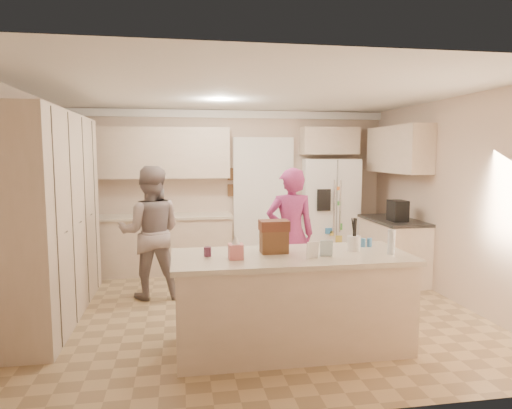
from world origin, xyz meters
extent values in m
cube|color=tan|center=(0.00, 0.00, -0.01)|extent=(5.20, 4.60, 0.02)
cube|color=white|center=(0.00, 0.00, 2.61)|extent=(5.20, 4.60, 0.02)
cube|color=beige|center=(0.00, 2.31, 1.30)|extent=(5.20, 0.02, 2.60)
cube|color=beige|center=(0.00, -2.31, 1.30)|extent=(5.20, 0.02, 2.60)
cube|color=beige|center=(-2.61, 0.00, 1.30)|extent=(0.02, 4.60, 2.60)
cube|color=beige|center=(2.61, 0.00, 1.30)|extent=(0.02, 4.60, 2.60)
cube|color=white|center=(0.00, 2.26, 2.53)|extent=(5.20, 0.08, 0.12)
cube|color=beige|center=(-2.30, 0.20, 1.18)|extent=(0.60, 2.60, 2.35)
cube|color=beige|center=(-1.15, 2.00, 0.44)|extent=(2.20, 0.60, 0.88)
cube|color=beige|center=(-1.15, 1.99, 0.90)|extent=(2.24, 0.63, 0.04)
cube|color=beige|center=(-1.15, 2.12, 1.90)|extent=(2.20, 0.35, 0.80)
cube|color=black|center=(0.55, 2.28, 1.05)|extent=(0.90, 0.06, 2.10)
cube|color=white|center=(0.55, 2.24, 1.05)|extent=(1.02, 0.03, 2.22)
cube|color=brown|center=(0.02, 2.27, 1.55)|extent=(0.15, 0.02, 0.20)
cube|color=brown|center=(0.02, 2.27, 1.28)|extent=(0.15, 0.02, 0.20)
cube|color=white|center=(1.65, 2.05, 0.90)|extent=(1.00, 0.83, 1.80)
cube|color=gray|center=(1.65, 1.69, 0.90)|extent=(0.02, 0.02, 1.78)
cube|color=black|center=(1.43, 1.68, 1.15)|extent=(0.22, 0.03, 0.35)
cylinder|color=silver|center=(1.60, 1.68, 1.05)|extent=(0.02, 0.02, 0.85)
cylinder|color=silver|center=(1.70, 1.68, 1.05)|extent=(0.02, 0.02, 0.85)
cube|color=beige|center=(1.65, 2.12, 2.10)|extent=(0.95, 0.35, 0.45)
cube|color=beige|center=(2.30, 1.00, 0.44)|extent=(0.60, 1.20, 0.88)
cube|color=#2D2B28|center=(2.29, 1.00, 0.90)|extent=(0.63, 1.24, 0.04)
cube|color=beige|center=(2.43, 1.20, 1.95)|extent=(0.35, 1.50, 0.70)
cube|color=black|center=(2.25, 0.80, 1.07)|extent=(0.22, 0.28, 0.30)
cube|color=beige|center=(0.20, -1.10, 0.44)|extent=(2.20, 0.90, 0.88)
cube|color=beige|center=(0.20, -1.10, 0.90)|extent=(2.28, 0.96, 0.05)
cylinder|color=white|center=(0.85, -1.05, 1.00)|extent=(0.13, 0.13, 0.15)
cube|color=#DB7578|center=(-0.35, -1.20, 1.00)|extent=(0.13, 0.13, 0.14)
cone|color=white|center=(-0.35, -1.20, 1.10)|extent=(0.08, 0.08, 0.08)
cube|color=brown|center=(0.05, -1.00, 1.04)|extent=(0.26, 0.18, 0.22)
cube|color=#592D1E|center=(0.05, -1.00, 1.20)|extent=(0.28, 0.20, 0.10)
cylinder|color=#59263F|center=(-0.60, -1.05, 0.97)|extent=(0.07, 0.07, 0.09)
cube|color=white|center=(0.35, -1.30, 1.01)|extent=(0.12, 0.06, 0.16)
cube|color=silver|center=(0.50, -1.25, 1.01)|extent=(0.12, 0.05, 0.16)
cylinder|color=silver|center=(1.15, -1.25, 1.04)|extent=(0.07, 0.07, 0.24)
cylinder|color=teal|center=(1.02, -0.88, 0.97)|extent=(0.05, 0.05, 0.09)
cylinder|color=teal|center=(1.09, -0.88, 0.97)|extent=(0.05, 0.05, 0.09)
imported|color=gray|center=(-1.23, 0.74, 0.87)|extent=(0.86, 0.67, 1.73)
imported|color=#AD358A|center=(0.54, 0.33, 0.86)|extent=(0.64, 0.44, 1.71)
camera|label=1|loc=(-0.85, -5.28, 1.89)|focal=32.00mm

